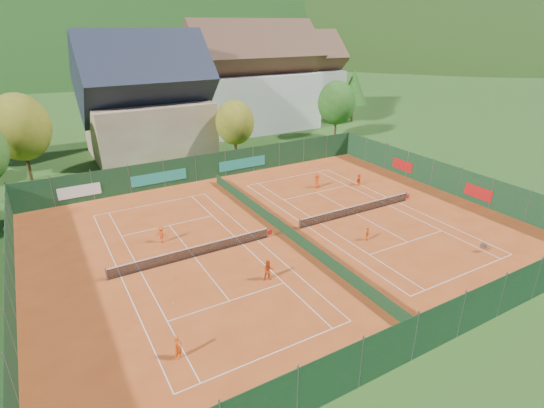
{
  "coord_description": "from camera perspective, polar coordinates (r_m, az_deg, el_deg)",
  "views": [
    {
      "loc": [
        -16.96,
        -27.43,
        16.54
      ],
      "look_at": [
        0.0,
        2.0,
        2.0
      ],
      "focal_mm": 28.0,
      "sensor_mm": 36.0,
      "label": 1
    }
  ],
  "objects": [
    {
      "name": "player_left_near",
      "position": [
        24.17,
        -12.51,
        -18.33
      ],
      "size": [
        0.64,
        0.57,
        1.47
      ],
      "primitive_type": "imported",
      "rotation": [
        0.0,
        0.0,
        0.5
      ],
      "color": "orange",
      "rests_on": "ground"
    },
    {
      "name": "chalet",
      "position": [
        59.93,
        -16.48,
        12.73
      ],
      "size": [
        16.2,
        12.0,
        16.0
      ],
      "color": "tan",
      "rests_on": "ground"
    },
    {
      "name": "tree_east_back",
      "position": [
        80.55,
        2.63,
        16.17
      ],
      "size": [
        7.15,
        7.15,
        10.86
      ],
      "color": "#4D2F1B",
      "rests_on": "ground"
    },
    {
      "name": "loose_ball_1",
      "position": [
        30.63,
        18.98,
        -10.87
      ],
      "size": [
        0.07,
        0.07,
        0.07
      ],
      "primitive_type": "sphere",
      "color": "#CCD833",
      "rests_on": "ground"
    },
    {
      "name": "fence_south",
      "position": [
        25.39,
        21.5,
        -15.06
      ],
      "size": [
        40.0,
        0.04,
        3.0
      ],
      "color": "#123219",
      "rests_on": "ground"
    },
    {
      "name": "clay_pad",
      "position": [
        36.24,
        1.58,
        -3.98
      ],
      "size": [
        40.0,
        32.0,
        0.01
      ],
      "primitive_type": "cube",
      "color": "#B2451A",
      "rests_on": "ground"
    },
    {
      "name": "loose_ball_3",
      "position": [
        40.68,
        -11.96,
        -1.31
      ],
      "size": [
        0.07,
        0.07,
        0.07
      ],
      "primitive_type": "sphere",
      "color": "#CCD833",
      "rests_on": "ground"
    },
    {
      "name": "tree_west_mid",
      "position": [
        54.46,
        -30.83,
        8.86
      ],
      "size": [
        6.44,
        6.44,
        9.78
      ],
      "color": "#402B17",
      "rests_on": "ground"
    },
    {
      "name": "loose_ball_2",
      "position": [
        40.58,
        3.17,
        -0.87
      ],
      "size": [
        0.07,
        0.07,
        0.07
      ],
      "primitive_type": "sphere",
      "color": "#CCD833",
      "rests_on": "ground"
    },
    {
      "name": "court_divider",
      "position": [
        36.02,
        1.59,
        -3.28
      ],
      "size": [
        0.03,
        28.8,
        1.0
      ],
      "color": "#12331A",
      "rests_on": "ground"
    },
    {
      "name": "tree_center",
      "position": [
        55.77,
        -5.01,
        10.85
      ],
      "size": [
        5.01,
        5.01,
        7.6
      ],
      "color": "#4C2E1B",
      "rests_on": "ground"
    },
    {
      "name": "tree_east_mid",
      "position": [
        78.98,
        10.95,
        15.15
      ],
      "size": [
        5.04,
        5.04,
        9.0
      ],
      "color": "#49301A",
      "rests_on": "ground"
    },
    {
      "name": "player_right_far_b",
      "position": [
        47.71,
        11.57,
        3.26
      ],
      "size": [
        1.24,
        1.05,
        1.34
      ],
      "primitive_type": "imported",
      "rotation": [
        0.0,
        0.0,
        3.77
      ],
      "color": "#FF5416",
      "rests_on": "ground"
    },
    {
      "name": "player_left_mid",
      "position": [
        29.65,
        -0.47,
        -8.94
      ],
      "size": [
        0.88,
        0.76,
        1.56
      ],
      "primitive_type": "imported",
      "rotation": [
        0.0,
        0.0,
        -0.25
      ],
      "color": "#CA4011",
      "rests_on": "ground"
    },
    {
      "name": "court_markings_right",
      "position": [
        40.6,
        11.27,
        -1.32
      ],
      "size": [
        11.03,
        23.83,
        0.0
      ],
      "color": "white",
      "rests_on": "ground"
    },
    {
      "name": "tennis_net_left",
      "position": [
        33.06,
        -10.16,
        -6.25
      ],
      "size": [
        13.3,
        0.1,
        1.02
      ],
      "color": "#59595B",
      "rests_on": "ground"
    },
    {
      "name": "tree_east_front",
      "position": [
        66.69,
        8.7,
        13.3
      ],
      "size": [
        5.72,
        5.72,
        8.69
      ],
      "color": "#4D351B",
      "rests_on": "ground"
    },
    {
      "name": "fence_north",
      "position": [
        48.84,
        -8.72,
        4.93
      ],
      "size": [
        40.0,
        0.1,
        3.0
      ],
      "color": "#13341B",
      "rests_on": "ground"
    },
    {
      "name": "ball_hopper",
      "position": [
        37.03,
        26.55,
        -5.06
      ],
      "size": [
        0.34,
        0.34,
        0.8
      ],
      "color": "slate",
      "rests_on": "ground"
    },
    {
      "name": "court_markings_left",
      "position": [
        33.26,
        -10.36,
        -7.05
      ],
      "size": [
        11.03,
        23.83,
        0.0
      ],
      "color": "white",
      "rests_on": "ground"
    },
    {
      "name": "ground",
      "position": [
        36.25,
        1.58,
        -4.02
      ],
      "size": [
        600.0,
        600.0,
        0.0
      ],
      "primitive_type": "plane",
      "color": "#234A17",
      "rests_on": "ground"
    },
    {
      "name": "fence_east",
      "position": [
        48.45,
        22.23,
        3.3
      ],
      "size": [
        0.09,
        32.0,
        3.0
      ],
      "color": "#14381D",
      "rests_on": "ground"
    },
    {
      "name": "mountain_backdrop",
      "position": [
        270.74,
        -19.91,
        9.84
      ],
      "size": [
        820.0,
        530.0,
        242.0
      ],
      "color": "black",
      "rests_on": "ground"
    },
    {
      "name": "player_left_far",
      "position": [
        35.68,
        -14.65,
        -3.96
      ],
      "size": [
        1.08,
        0.96,
        1.44
      ],
      "primitive_type": "imported",
      "rotation": [
        0.0,
        0.0,
        2.57
      ],
      "color": "#DF4F13",
      "rests_on": "ground"
    },
    {
      "name": "fence_west",
      "position": [
        31.43,
        -31.77,
        -9.29
      ],
      "size": [
        0.04,
        32.0,
        3.0
      ],
      "color": "#12321A",
      "rests_on": "ground"
    },
    {
      "name": "player_right_far_a",
      "position": [
        46.25,
        6.09,
        3.11
      ],
      "size": [
        0.88,
        0.73,
        1.54
      ],
      "primitive_type": "imported",
      "rotation": [
        0.0,
        0.0,
        3.51
      ],
      "color": "#DD4613",
      "rests_on": "ground"
    },
    {
      "name": "loose_ball_0",
      "position": [
        28.55,
        -13.16,
        -12.86
      ],
      "size": [
        0.07,
        0.07,
        0.07
      ],
      "primitive_type": "sphere",
      "color": "#CCD833",
      "rests_on": "ground"
    },
    {
      "name": "hotel_block_b",
      "position": [
        86.06,
        3.49,
        16.52
      ],
      "size": [
        17.28,
        10.0,
        15.5
      ],
      "color": "silver",
      "rests_on": "ground"
    },
    {
      "name": "hotel_block_a",
      "position": [
        72.07,
        -2.57,
        15.85
      ],
      "size": [
        21.6,
        11.0,
        17.25
      ],
      "color": "silver",
      "rests_on": "ground"
    },
    {
      "name": "player_right_near",
      "position": [
        35.75,
        12.68,
        -3.94
      ],
      "size": [
        0.72,
        0.66,
        1.18
      ],
      "primitive_type": "imported",
      "rotation": [
        0.0,
        0.0,
        0.67
      ],
      "color": "orange",
      "rests_on": "ground"
    },
    {
      "name": "tennis_net_right",
      "position": [
        40.5,
        11.49,
        -0.64
      ],
      "size": [
        13.3,
        0.1,
        1.02
      ],
      "color": "#59595B",
      "rests_on": "ground"
    }
  ]
}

